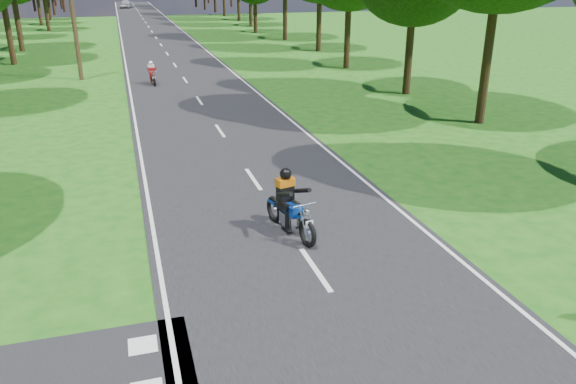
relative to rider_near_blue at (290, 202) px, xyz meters
name	(u,v)px	position (x,y,z in m)	size (l,w,h in m)	color
ground	(350,320)	(0.01, -3.92, -0.85)	(160.00, 160.00, 0.00)	#154F12
main_road	(156,38)	(0.01, 46.08, -0.84)	(7.00, 140.00, 0.02)	black
road_markings	(156,40)	(-0.13, 44.21, -0.83)	(7.40, 140.00, 0.01)	silver
telegraph_pole	(72,9)	(-5.99, 24.08, 3.22)	(1.20, 0.26, 8.00)	#382616
rider_near_blue	(290,202)	(0.00, 0.00, 0.00)	(0.67, 2.00, 1.67)	#0E389A
rider_far_red	(152,73)	(-1.95, 21.24, -0.17)	(0.53, 1.59, 1.32)	#B01B0D
distant_car	(126,4)	(-1.59, 95.15, -0.10)	(1.73, 4.29, 1.46)	#B5B8BC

